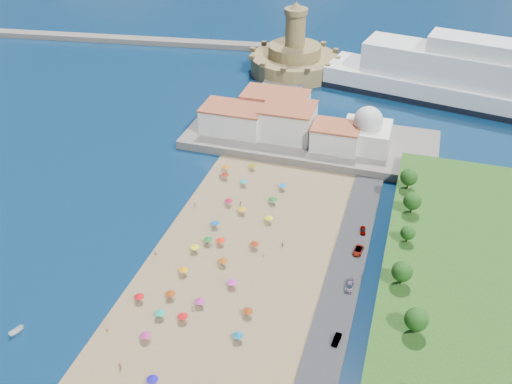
% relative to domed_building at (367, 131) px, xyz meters
% --- Properties ---
extents(ground, '(700.00, 700.00, 0.00)m').
position_rel_domed_building_xyz_m(ground, '(-30.00, -71.00, -8.97)').
color(ground, '#071938').
rests_on(ground, ground).
extents(terrace, '(90.00, 36.00, 3.00)m').
position_rel_domed_building_xyz_m(terrace, '(-20.00, 2.00, -7.47)').
color(terrace, '#59544C').
rests_on(terrace, ground).
extents(jetty, '(18.00, 70.00, 2.40)m').
position_rel_domed_building_xyz_m(jetty, '(-42.00, 37.00, -7.77)').
color(jetty, '#59544C').
rests_on(jetty, ground).
extents(breakwater, '(199.03, 34.77, 2.60)m').
position_rel_domed_building_xyz_m(breakwater, '(-140.00, 82.00, -7.67)').
color(breakwater, '#59544C').
rests_on(breakwater, ground).
extents(waterfront_buildings, '(57.00, 29.00, 11.00)m').
position_rel_domed_building_xyz_m(waterfront_buildings, '(-33.05, 2.64, -1.10)').
color(waterfront_buildings, silver).
rests_on(waterfront_buildings, terrace).
extents(domed_building, '(16.00, 16.00, 15.00)m').
position_rel_domed_building_xyz_m(domed_building, '(0.00, 0.00, 0.00)').
color(domed_building, silver).
rests_on(domed_building, terrace).
extents(fortress, '(40.00, 40.00, 32.40)m').
position_rel_domed_building_xyz_m(fortress, '(-42.00, 67.00, -2.29)').
color(fortress, olive).
rests_on(fortress, ground).
extents(beach_parasols, '(30.33, 117.20, 2.20)m').
position_rel_domed_building_xyz_m(beach_parasols, '(-29.79, -81.81, -6.83)').
color(beach_parasols, gray).
rests_on(beach_parasols, beach).
extents(beachgoers, '(33.54, 100.35, 1.82)m').
position_rel_domed_building_xyz_m(beachgoers, '(-32.51, -72.38, -7.85)').
color(beachgoers, tan).
rests_on(beachgoers, beach).
extents(moored_boats, '(11.79, 23.60, 1.50)m').
position_rel_domed_building_xyz_m(moored_boats, '(-60.85, -117.34, -8.23)').
color(moored_boats, white).
rests_on(moored_boats, ground).
extents(parked_cars, '(2.76, 73.35, 1.40)m').
position_rel_domed_building_xyz_m(parked_cars, '(6.00, -70.97, -7.61)').
color(parked_cars, gray).
rests_on(parked_cars, promenade).
extents(hillside_trees, '(12.27, 105.63, 7.33)m').
position_rel_domed_building_xyz_m(hillside_trees, '(17.72, -79.88, 0.95)').
color(hillside_trees, '#382314').
rests_on(hillside_trees, hillside).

